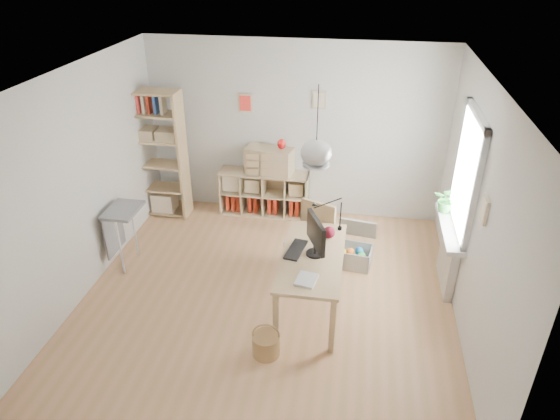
% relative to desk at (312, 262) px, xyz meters
% --- Properties ---
extents(ground, '(4.50, 4.50, 0.00)m').
position_rel_desk_xyz_m(ground, '(-0.55, 0.15, -0.66)').
color(ground, tan).
rests_on(ground, ground).
extents(room_shell, '(4.50, 4.50, 4.50)m').
position_rel_desk_xyz_m(room_shell, '(-0.00, 0.00, 1.34)').
color(room_shell, silver).
rests_on(room_shell, ground).
extents(window_unit, '(0.07, 1.16, 1.46)m').
position_rel_desk_xyz_m(window_unit, '(1.68, 0.75, 0.89)').
color(window_unit, white).
rests_on(window_unit, ground).
extents(radiator, '(0.10, 0.80, 0.80)m').
position_rel_desk_xyz_m(radiator, '(1.64, 0.75, -0.26)').
color(radiator, silver).
rests_on(radiator, ground).
extents(windowsill, '(0.22, 1.20, 0.06)m').
position_rel_desk_xyz_m(windowsill, '(1.59, 0.75, 0.17)').
color(windowsill, silver).
rests_on(windowsill, radiator).
extents(desk, '(0.70, 1.50, 0.75)m').
position_rel_desk_xyz_m(desk, '(0.00, 0.00, 0.00)').
color(desk, tan).
rests_on(desk, ground).
extents(cube_shelf, '(1.40, 0.38, 0.72)m').
position_rel_desk_xyz_m(cube_shelf, '(-1.02, 2.23, -0.36)').
color(cube_shelf, tan).
rests_on(cube_shelf, ground).
extents(tall_bookshelf, '(0.80, 0.38, 2.00)m').
position_rel_desk_xyz_m(tall_bookshelf, '(-2.59, 1.95, 0.43)').
color(tall_bookshelf, tan).
rests_on(tall_bookshelf, ground).
extents(side_table, '(0.40, 0.55, 0.85)m').
position_rel_desk_xyz_m(side_table, '(-2.59, 0.50, 0.01)').
color(side_table, gray).
rests_on(side_table, ground).
extents(chair, '(0.63, 0.63, 0.99)m').
position_rel_desk_xyz_m(chair, '(-0.08, 0.70, -0.09)').
color(chair, gray).
rests_on(chair, ground).
extents(wicker_basket, '(0.30, 0.30, 0.41)m').
position_rel_desk_xyz_m(wicker_basket, '(-0.38, -0.85, -0.52)').
color(wicker_basket, olive).
rests_on(wicker_basket, ground).
extents(storage_chest, '(0.60, 0.66, 0.55)m').
position_rel_desk_xyz_m(storage_chest, '(0.46, 1.04, -0.48)').
color(storage_chest, beige).
rests_on(storage_chest, ground).
extents(monitor, '(0.26, 0.50, 0.46)m').
position_rel_desk_xyz_m(monitor, '(0.03, 0.03, 0.35)').
color(monitor, black).
rests_on(monitor, desk).
extents(keyboard, '(0.24, 0.46, 0.02)m').
position_rel_desk_xyz_m(keyboard, '(-0.20, 0.06, 0.10)').
color(keyboard, black).
rests_on(keyboard, desk).
extents(task_lamp, '(0.38, 0.14, 0.40)m').
position_rel_desk_xyz_m(task_lamp, '(0.09, 0.57, 0.37)').
color(task_lamp, black).
rests_on(task_lamp, desk).
extents(yarn_ball, '(0.15, 0.15, 0.15)m').
position_rel_desk_xyz_m(yarn_ball, '(0.15, 0.40, 0.17)').
color(yarn_ball, '#470915').
rests_on(yarn_ball, desk).
extents(paper_tray, '(0.25, 0.29, 0.03)m').
position_rel_desk_xyz_m(paper_tray, '(-0.01, -0.49, 0.11)').
color(paper_tray, silver).
rests_on(paper_tray, desk).
extents(drawer_chest, '(0.76, 0.44, 0.41)m').
position_rel_desk_xyz_m(drawer_chest, '(-0.91, 2.19, 0.27)').
color(drawer_chest, tan).
rests_on(drawer_chest, cube_shelf).
extents(red_vase, '(0.13, 0.13, 0.15)m').
position_rel_desk_xyz_m(red_vase, '(-0.72, 2.19, 0.55)').
color(red_vase, maroon).
rests_on(red_vase, drawer_chest).
extents(potted_plant, '(0.38, 0.36, 0.34)m').
position_rel_desk_xyz_m(potted_plant, '(1.57, 1.10, 0.37)').
color(potted_plant, '#266628').
rests_on(potted_plant, windowsill).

